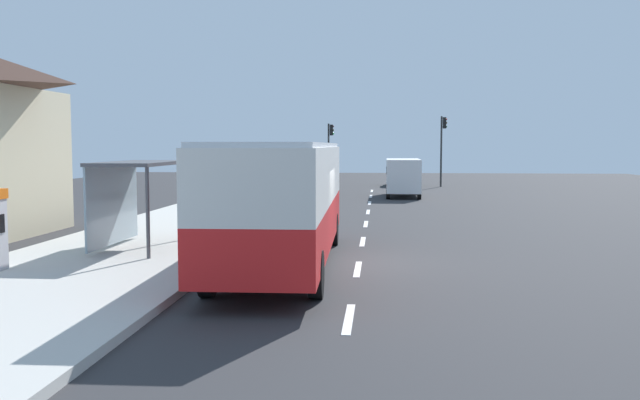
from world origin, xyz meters
name	(u,v)px	position (x,y,z in m)	size (l,w,h in m)	color
ground_plane	(363,212)	(0.00, 14.00, -0.02)	(56.00, 92.00, 0.04)	#2D2D30
sidewalk_platform	(144,245)	(-6.40, 2.00, 0.09)	(6.20, 30.00, 0.18)	beige
lane_stripe_seg_0	(349,319)	(0.25, -6.00, 0.01)	(0.16, 2.20, 0.01)	silver
lane_stripe_seg_1	(358,269)	(0.25, -1.00, 0.01)	(0.16, 2.20, 0.01)	silver
lane_stripe_seg_2	(363,242)	(0.25, 4.00, 0.01)	(0.16, 2.20, 0.01)	silver
lane_stripe_seg_3	(366,224)	(0.25, 9.00, 0.01)	(0.16, 2.20, 0.01)	silver
lane_stripe_seg_4	(368,212)	(0.25, 14.00, 0.01)	(0.16, 2.20, 0.01)	silver
lane_stripe_seg_5	(370,203)	(0.25, 19.00, 0.01)	(0.16, 2.20, 0.01)	silver
lane_stripe_seg_6	(371,196)	(0.25, 24.00, 0.01)	(0.16, 2.20, 0.01)	silver
lane_stripe_seg_7	(372,191)	(0.25, 29.00, 0.01)	(0.16, 2.20, 0.01)	silver
bus	(283,196)	(-1.71, -0.70, 1.84)	(2.73, 11.06, 3.21)	red
white_van	(403,175)	(2.20, 23.86, 1.34)	(2.06, 5.21, 2.30)	white
sedan_near	(399,176)	(2.30, 35.15, 0.79)	(1.95, 4.45, 1.52)	#195933
recycling_bin_red	(214,228)	(-4.20, 1.99, 0.66)	(0.52, 0.52, 0.95)	red
recycling_bin_orange	(219,225)	(-4.20, 2.69, 0.66)	(0.52, 0.52, 0.95)	orange
traffic_light_near_side	(443,140)	(5.50, 34.23, 3.52)	(0.49, 0.28, 5.32)	#2D2D2D
traffic_light_far_side	(330,144)	(-3.10, 35.03, 3.21)	(0.49, 0.28, 4.82)	#2D2D2D
bus_shelter	(130,182)	(-6.41, 1.03, 2.10)	(1.80, 4.00, 2.50)	#4C4C51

